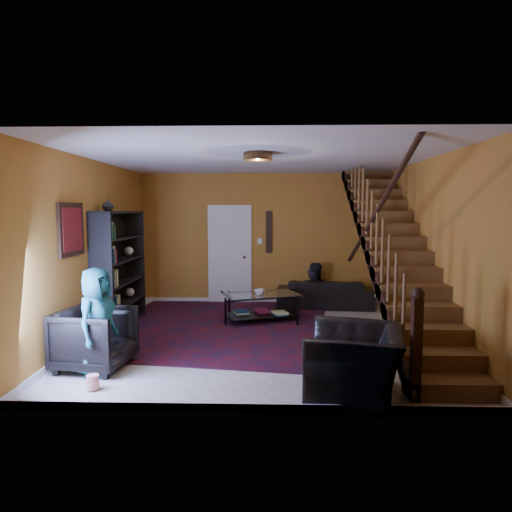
{
  "coord_description": "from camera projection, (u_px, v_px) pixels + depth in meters",
  "views": [
    {
      "loc": [
        0.16,
        -7.1,
        2.01
      ],
      "look_at": [
        -0.06,
        0.4,
        1.26
      ],
      "focal_mm": 32.0,
      "sensor_mm": 36.0,
      "label": 1
    }
  ],
  "objects": [
    {
      "name": "floor",
      "position": [
        259.0,
        337.0,
        7.26
      ],
      "size": [
        5.5,
        5.5,
        0.0
      ],
      "primitive_type": "plane",
      "color": "beige",
      "rests_on": "ground"
    },
    {
      "name": "room",
      "position": [
        190.0,
        314.0,
        8.62
      ],
      "size": [
        5.5,
        5.5,
        5.5
      ],
      "color": "#BC6929",
      "rests_on": "ground"
    },
    {
      "name": "staircase",
      "position": [
        396.0,
        250.0,
        7.06
      ],
      "size": [
        0.95,
        5.02,
        3.18
      ],
      "color": "brown",
      "rests_on": "floor"
    },
    {
      "name": "bookshelf",
      "position": [
        120.0,
        271.0,
        7.83
      ],
      "size": [
        0.35,
        1.8,
        2.0
      ],
      "color": "black",
      "rests_on": "floor"
    },
    {
      "name": "door",
      "position": [
        230.0,
        256.0,
        9.89
      ],
      "size": [
        0.82,
        0.05,
        2.05
      ],
      "primitive_type": "cube",
      "color": "silver",
      "rests_on": "floor"
    },
    {
      "name": "framed_picture",
      "position": [
        71.0,
        229.0,
        6.27
      ],
      "size": [
        0.04,
        0.74,
        0.74
      ],
      "primitive_type": "cube",
      "color": "maroon",
      "rests_on": "room"
    },
    {
      "name": "wall_hanging",
      "position": [
        269.0,
        232.0,
        9.82
      ],
      "size": [
        0.14,
        0.03,
        0.9
      ],
      "primitive_type": "cube",
      "color": "black",
      "rests_on": "room"
    },
    {
      "name": "ceiling_fixture",
      "position": [
        258.0,
        157.0,
        6.19
      ],
      "size": [
        0.4,
        0.4,
        0.1
      ],
      "primitive_type": "cylinder",
      "color": "#3F2814",
      "rests_on": "room"
    },
    {
      "name": "rug",
      "position": [
        215.0,
        325.0,
        7.96
      ],
      "size": [
        4.27,
        4.73,
        0.02
      ],
      "primitive_type": "cube",
      "rotation": [
        0.0,
        0.0,
        -0.14
      ],
      "color": "#470C16",
      "rests_on": "floor"
    },
    {
      "name": "sofa",
      "position": [
        325.0,
        293.0,
        9.48
      ],
      "size": [
        2.03,
        0.92,
        0.58
      ],
      "primitive_type": "imported",
      "rotation": [
        0.0,
        0.0,
        3.07
      ],
      "color": "black",
      "rests_on": "floor"
    },
    {
      "name": "armchair_left",
      "position": [
        95.0,
        339.0,
        5.78
      ],
      "size": [
        0.97,
        0.95,
        0.78
      ],
      "primitive_type": "imported",
      "rotation": [
        0.0,
        0.0,
        1.42
      ],
      "color": "black",
      "rests_on": "floor"
    },
    {
      "name": "armchair_right",
      "position": [
        354.0,
        362.0,
        4.96
      ],
      "size": [
        1.21,
        1.32,
        0.73
      ],
      "primitive_type": "imported",
      "rotation": [
        0.0,
        0.0,
        -1.79
      ],
      "color": "black",
      "rests_on": "floor"
    },
    {
      "name": "person_adult_a",
      "position": [
        312.0,
        298.0,
        9.55
      ],
      "size": [
        0.49,
        0.34,
        1.28
      ],
      "primitive_type": "imported",
      "rotation": [
        0.0,
        0.0,
        3.07
      ],
      "color": "black",
      "rests_on": "sofa"
    },
    {
      "name": "person_adult_b",
      "position": [
        314.0,
        295.0,
        9.54
      ],
      "size": [
        0.67,
        0.52,
        1.38
      ],
      "primitive_type": "imported",
      "rotation": [
        0.0,
        0.0,
        3.14
      ],
      "color": "black",
      "rests_on": "sofa"
    },
    {
      "name": "person_child",
      "position": [
        97.0,
        321.0,
        5.57
      ],
      "size": [
        0.54,
        0.72,
        1.33
      ],
      "primitive_type": "imported",
      "rotation": [
        0.0,
        0.0,
        1.38
      ],
      "color": "#18585D",
      "rests_on": "armchair_left"
    },
    {
      "name": "coffee_table",
      "position": [
        262.0,
        305.0,
        8.27
      ],
      "size": [
        1.5,
        1.18,
        0.5
      ],
      "rotation": [
        0.0,
        0.0,
        0.36
      ],
      "color": "black",
      "rests_on": "floor"
    },
    {
      "name": "cup_a",
      "position": [
        260.0,
        292.0,
        8.2
      ],
      "size": [
        0.16,
        0.16,
        0.11
      ],
      "primitive_type": "imported",
      "rotation": [
        0.0,
        0.0,
        0.21
      ],
      "color": "#999999",
      "rests_on": "coffee_table"
    },
    {
      "name": "cup_b",
      "position": [
        258.0,
        292.0,
        8.17
      ],
      "size": [
        0.13,
        0.13,
        0.1
      ],
      "primitive_type": "imported",
      "rotation": [
        0.0,
        0.0,
        0.31
      ],
      "color": "#999999",
      "rests_on": "coffee_table"
    },
    {
      "name": "bowl",
      "position": [
        259.0,
        291.0,
        8.37
      ],
      "size": [
        0.22,
        0.22,
        0.05
      ],
      "primitive_type": "imported",
      "rotation": [
        0.0,
        0.0,
        0.0
      ],
      "color": "#999999",
      "rests_on": "coffee_table"
    },
    {
      "name": "vase",
      "position": [
        108.0,
        205.0,
        7.22
      ],
      "size": [
        0.18,
        0.18,
        0.19
      ],
      "primitive_type": "imported",
      "color": "#999999",
      "rests_on": "bookshelf"
    },
    {
      "name": "popcorn_bucket",
      "position": [
        93.0,
        382.0,
        5.1
      ],
      "size": [
        0.18,
        0.18,
        0.16
      ],
      "primitive_type": "cylinder",
      "rotation": [
        0.0,
        0.0,
        0.41
      ],
      "color": "red",
      "rests_on": "rug"
    }
  ]
}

